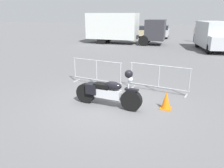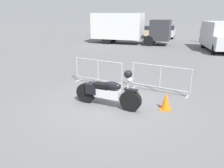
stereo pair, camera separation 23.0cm
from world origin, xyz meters
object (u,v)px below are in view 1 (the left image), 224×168
at_px(crowd_barrier_near, 96,72).
at_px(pedestrian, 195,33).
at_px(parked_car_black, 100,30).
at_px(box_truck, 121,27).
at_px(parked_car_tan, 140,31).
at_px(crowd_barrier_far, 159,78).
at_px(parked_car_yellow, 120,30).
at_px(motorcycle, 108,92).
at_px(delivery_van, 214,35).
at_px(traffic_cone, 166,100).
at_px(parked_car_silver, 161,31).

distance_m(crowd_barrier_near, pedestrian, 17.84).
distance_m(parked_car_black, pedestrian, 13.13).
bearing_deg(box_truck, crowd_barrier_near, -79.09).
relative_size(crowd_barrier_near, parked_car_tan, 0.56).
relative_size(crowd_barrier_far, parked_car_yellow, 0.57).
distance_m(motorcycle, crowd_barrier_near, 2.39).
relative_size(crowd_barrier_near, box_truck, 0.30).
bearing_deg(crowd_barrier_far, delivery_van, 78.26).
height_order(crowd_barrier_far, parked_car_yellow, parked_car_yellow).
relative_size(parked_car_black, pedestrian, 2.59).
height_order(parked_car_yellow, traffic_cone, parked_car_yellow).
distance_m(motorcycle, parked_car_tan, 23.30).
relative_size(box_truck, parked_car_silver, 1.69).
bearing_deg(motorcycle, parked_car_yellow, 111.10).
height_order(parked_car_yellow, parked_car_tan, parked_car_tan).
height_order(parked_car_silver, pedestrian, pedestrian).
xyz_separation_m(parked_car_black, traffic_cone, (12.19, -22.40, -0.44)).
height_order(parked_car_black, parked_car_tan, parked_car_black).
relative_size(box_truck, delivery_van, 1.47).
distance_m(crowd_barrier_near, traffic_cone, 3.50).
bearing_deg(parked_car_tan, parked_car_black, 84.36).
bearing_deg(box_truck, motorcycle, -76.25).
relative_size(crowd_barrier_near, traffic_cone, 4.00).
distance_m(crowd_barrier_far, pedestrian, 17.49).
height_order(parked_car_tan, traffic_cone, parked_car_tan).
distance_m(parked_car_yellow, parked_car_silver, 5.75).
distance_m(motorcycle, parked_car_silver, 22.70).
xyz_separation_m(parked_car_black, parked_car_yellow, (2.86, 0.25, -0.04)).
bearing_deg(traffic_cone, parked_car_black, 118.56).
height_order(box_truck, parked_car_tan, box_truck).
relative_size(parked_car_black, parked_car_yellow, 1.06).
xyz_separation_m(crowd_barrier_near, parked_car_silver, (-0.46, 20.63, 0.21)).
bearing_deg(pedestrian, parked_car_black, 3.98).
distance_m(parked_car_yellow, traffic_cone, 24.51).
bearing_deg(parked_car_tan, parked_car_yellow, 78.73).
height_order(parked_car_black, parked_car_silver, parked_car_silver).
height_order(crowd_barrier_far, box_truck, box_truck).
distance_m(crowd_barrier_far, parked_car_black, 23.94).
bearing_deg(delivery_van, parked_car_yellow, -143.00).
relative_size(box_truck, pedestrian, 4.63).
bearing_deg(parked_car_black, motorcycle, -160.68).
bearing_deg(crowd_barrier_far, parked_car_black, 119.24).
relative_size(box_truck, parked_car_black, 1.78).
distance_m(motorcycle, parked_car_yellow, 24.33).
bearing_deg(crowd_barrier_near, box_truck, 104.27).
bearing_deg(parked_car_silver, traffic_cone, -175.80).
bearing_deg(parked_car_tan, crowd_barrier_near, -175.98).
bearing_deg(crowd_barrier_near, motorcycle, -56.51).
relative_size(parked_car_yellow, parked_car_tan, 0.98).
bearing_deg(motorcycle, crowd_barrier_far, 59.62).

